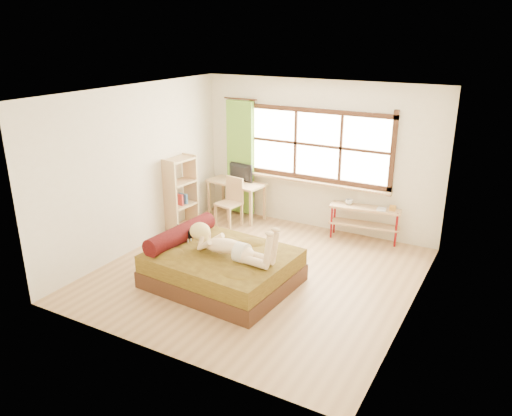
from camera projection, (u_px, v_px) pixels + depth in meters
The scene contains 18 objects.
floor at pixel (257, 274), 7.57m from camera, with size 4.50×4.50×0.00m, color #9E754C.
ceiling at pixel (257, 93), 6.65m from camera, with size 4.50×4.50×0.00m, color white.
wall_back at pixel (318, 156), 8.96m from camera, with size 4.50×4.50×0.00m, color silver.
wall_front at pixel (154, 246), 5.26m from camera, with size 4.50×4.50×0.00m, color silver.
wall_left at pixel (137, 169), 8.14m from camera, with size 4.50×4.50×0.00m, color silver.
wall_right at pixel (418, 216), 6.08m from camera, with size 4.50×4.50×0.00m, color silver.
window at pixel (317, 148), 8.88m from camera, with size 2.80×0.16×1.46m.
curtain at pixel (240, 158), 9.64m from camera, with size 0.55×0.10×2.20m, color #4F8323.
bed at pixel (220, 266), 7.22m from camera, with size 2.07×1.70×0.75m.
woman at pixel (229, 237), 6.91m from camera, with size 1.38×0.39×0.59m, color beige, non-canonical shape.
kitten at pixel (185, 233), 7.49m from camera, with size 0.30×0.12×0.24m, color black, non-canonical shape.
desk at pixel (236, 186), 9.66m from camera, with size 1.22×0.70×0.72m.
monitor at pixel (237, 172), 9.61m from camera, with size 0.61×0.08×0.35m, color black.
chair at pixel (231, 199), 9.35m from camera, with size 0.46×0.46×0.90m.
pipe_shelf at pixel (366, 216), 8.66m from camera, with size 1.24×0.47×0.69m.
cup at pixel (349, 202), 8.73m from camera, with size 0.12×0.12×0.09m, color gray.
book at pixel (377, 209), 8.51m from camera, with size 0.16×0.21×0.02m, color gray.
bookshelf at pixel (181, 194), 9.02m from camera, with size 0.39×0.62×1.37m.
Camera 1 is at (3.28, -5.93, 3.50)m, focal length 35.00 mm.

